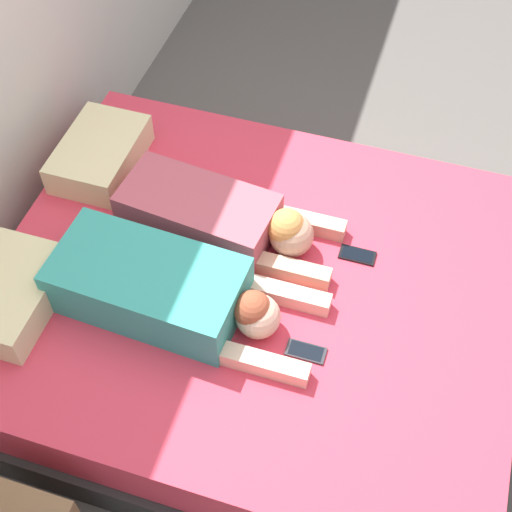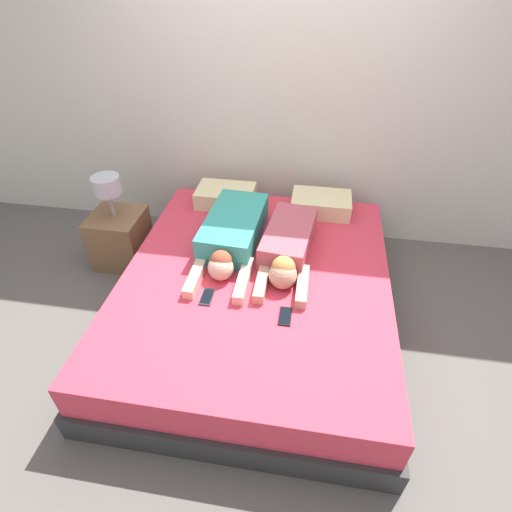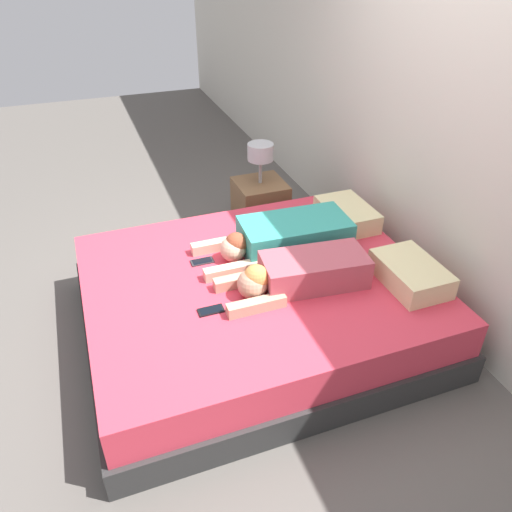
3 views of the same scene
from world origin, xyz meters
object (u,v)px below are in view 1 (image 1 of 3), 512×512
object	(u,v)px
pillow_head_left	(11,294)
person_left	(167,290)
pillow_head_right	(100,154)
cell_phone_right	(357,255)
bed	(256,309)
cell_phone_left	(306,351)
person_right	(223,218)

from	to	relation	value
pillow_head_left	person_left	world-z (taller)	person_left
pillow_head_right	pillow_head_left	bearing A→B (deg)	180.00
person_left	pillow_head_left	bearing A→B (deg)	107.11
person_left	cell_phone_right	xyz separation A→B (m)	(0.46, -0.65, -0.10)
bed	cell_phone_right	bearing A→B (deg)	-56.96
person_left	cell_phone_left	world-z (taller)	person_left
cell_phone_left	bed	bearing A→B (deg)	46.23
pillow_head_right	cell_phone_right	size ratio (longest dim) A/B	3.20
cell_phone_left	person_right	bearing A→B (deg)	46.65
pillow_head_right	person_left	world-z (taller)	person_left
cell_phone_right	cell_phone_left	bearing A→B (deg)	170.47
person_right	cell_phone_right	xyz separation A→B (m)	(0.05, -0.57, -0.09)
pillow_head_left	cell_phone_left	distance (m)	1.15
cell_phone_right	person_right	bearing A→B (deg)	94.87
pillow_head_right	person_left	xyz separation A→B (m)	(-0.62, -0.58, 0.03)
person_right	pillow_head_left	bearing A→B (deg)	131.76
person_right	bed	bearing A→B (deg)	-132.77
pillow_head_right	person_right	distance (m)	0.69
pillow_head_right	cell_phone_right	world-z (taller)	pillow_head_right
person_left	person_right	world-z (taller)	same
person_left	cell_phone_left	bearing A→B (deg)	-94.62
cell_phone_right	pillow_head_right	bearing A→B (deg)	82.41
pillow_head_right	person_right	bearing A→B (deg)	-107.82
pillow_head_left	person_left	bearing A→B (deg)	-72.89
bed	pillow_head_right	size ratio (longest dim) A/B	4.53
person_right	cell_phone_left	world-z (taller)	person_right
pillow_head_left	cell_phone_left	bearing A→B (deg)	-83.37
person_right	cell_phone_right	world-z (taller)	person_right
bed	person_left	bearing A→B (deg)	128.01
person_right	cell_phone_left	size ratio (longest dim) A/B	6.27
pillow_head_left	person_right	world-z (taller)	person_right
pillow_head_right	person_right	size ratio (longest dim) A/B	0.51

